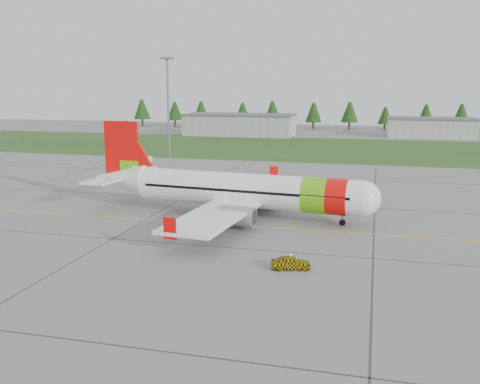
# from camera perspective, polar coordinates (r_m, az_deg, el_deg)

# --- Properties ---
(ground) EXTENTS (320.00, 320.00, 0.00)m
(ground) POSITION_cam_1_polar(r_m,az_deg,el_deg) (49.38, 2.29, -6.22)
(ground) COLOR gray
(ground) RESTS_ON ground
(aircraft) EXTENTS (34.98, 32.40, 10.60)m
(aircraft) POSITION_cam_1_polar(r_m,az_deg,el_deg) (61.13, -0.06, 0.18)
(aircraft) COLOR white
(aircraft) RESTS_ON ground
(follow_me_car) EXTENTS (1.41, 1.56, 3.27)m
(follow_me_car) POSITION_cam_1_polar(r_m,az_deg,el_deg) (44.18, 5.45, -6.17)
(follow_me_car) COLOR yellow
(follow_me_car) RESTS_ON ground
(service_van) EXTENTS (1.83, 1.78, 4.25)m
(service_van) POSITION_cam_1_polar(r_m,az_deg,el_deg) (104.18, -9.85, 4.15)
(service_van) COLOR silver
(service_van) RESTS_ON ground
(grass_strip) EXTENTS (320.00, 50.00, 0.03)m
(grass_strip) POSITION_cam_1_polar(r_m,az_deg,el_deg) (129.30, 9.91, 4.58)
(grass_strip) COLOR #30561E
(grass_strip) RESTS_ON ground
(taxi_guideline) EXTENTS (120.00, 0.25, 0.02)m
(taxi_guideline) POSITION_cam_1_polar(r_m,az_deg,el_deg) (56.92, 3.97, -3.84)
(taxi_guideline) COLOR gold
(taxi_guideline) RESTS_ON ground
(hangar_west) EXTENTS (32.00, 14.00, 6.00)m
(hangar_west) POSITION_cam_1_polar(r_m,az_deg,el_deg) (161.48, 0.00, 7.13)
(hangar_west) COLOR #A8A8A3
(hangar_west) RESTS_ON ground
(hangar_east) EXTENTS (24.00, 12.00, 5.20)m
(hangar_east) POSITION_cam_1_polar(r_m,az_deg,el_deg) (165.24, 19.67, 6.43)
(hangar_east) COLOR #A8A8A3
(hangar_east) RESTS_ON ground
(floodlight_mast) EXTENTS (0.50, 0.50, 20.00)m
(floodlight_mast) POSITION_cam_1_polar(r_m,az_deg,el_deg) (112.22, -7.64, 8.75)
(floodlight_mast) COLOR slate
(floodlight_mast) RESTS_ON ground
(treeline) EXTENTS (160.00, 8.00, 10.00)m
(treeline) POSITION_cam_1_polar(r_m,az_deg,el_deg) (184.59, 11.35, 8.06)
(treeline) COLOR #1C3F14
(treeline) RESTS_ON ground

